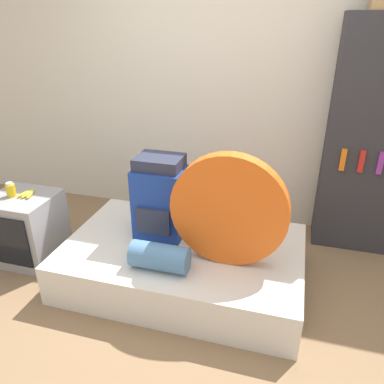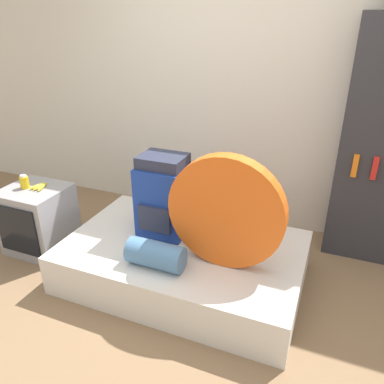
% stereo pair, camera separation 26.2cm
% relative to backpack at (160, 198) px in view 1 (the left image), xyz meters
% --- Properties ---
extents(ground_plane, '(16.00, 16.00, 0.00)m').
position_rel_backpack_xyz_m(ground_plane, '(0.27, -0.59, -0.63)').
color(ground_plane, '#846647').
extents(wall_back, '(8.00, 0.05, 2.60)m').
position_rel_backpack_xyz_m(wall_back, '(0.27, 1.06, 0.67)').
color(wall_back, silver).
rests_on(wall_back, ground_plane).
extents(bed, '(1.78, 1.13, 0.32)m').
position_rel_backpack_xyz_m(bed, '(0.22, -0.11, -0.47)').
color(bed, silver).
rests_on(bed, ground_plane).
extents(backpack, '(0.37, 0.33, 0.64)m').
position_rel_backpack_xyz_m(backpack, '(0.00, 0.00, 0.00)').
color(backpack, navy).
rests_on(backpack, bed).
extents(tent_bag, '(0.80, 0.11, 0.80)m').
position_rel_backpack_xyz_m(tent_bag, '(0.57, -0.22, 0.09)').
color(tent_bag, '#E05B19').
rests_on(tent_bag, bed).
extents(sleeping_roll, '(0.40, 0.19, 0.19)m').
position_rel_backpack_xyz_m(sleeping_roll, '(0.15, -0.43, -0.22)').
color(sleeping_roll, teal).
rests_on(sleeping_roll, bed).
extents(television, '(0.51, 0.49, 0.58)m').
position_rel_backpack_xyz_m(television, '(-1.12, -0.19, -0.34)').
color(television, '#939399').
rests_on(television, ground_plane).
extents(canister, '(0.07, 0.07, 0.12)m').
position_rel_backpack_xyz_m(canister, '(-1.20, -0.20, 0.00)').
color(canister, gold).
rests_on(canister, television).
extents(banana_bunch, '(0.12, 0.16, 0.03)m').
position_rel_backpack_xyz_m(banana_bunch, '(-1.08, -0.15, -0.04)').
color(banana_bunch, yellow).
rests_on(banana_bunch, television).
extents(bookshelf, '(0.70, 0.35, 1.93)m').
position_rel_backpack_xyz_m(bookshelf, '(1.54, 0.84, 0.33)').
color(bookshelf, '#2D2D33').
rests_on(bookshelf, ground_plane).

